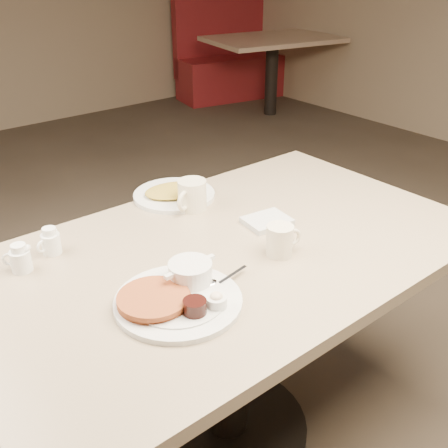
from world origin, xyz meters
TOP-DOWN VIEW (x-y plane):
  - room at (0.00, 0.00)m, footprint 7.04×8.04m
  - diner_table at (0.00, 0.00)m, footprint 1.50×0.90m
  - main_plate at (-0.26, -0.12)m, footprint 0.39×0.33m
  - coffee_mug_near at (0.09, -0.12)m, footprint 0.12×0.09m
  - napkin at (0.19, 0.04)m, footprint 0.15×0.13m
  - coffee_mug_far at (0.07, 0.27)m, footprint 0.15×0.12m
  - creamer_left at (-0.41, 0.30)m, footprint 0.08×0.06m
  - creamer_right at (-0.51, 0.26)m, footprint 0.07×0.06m
  - hash_plate at (0.08, 0.39)m, footprint 0.35×0.35m
  - booth_back_right at (3.02, 3.53)m, footprint 1.48×1.65m

SIDE VIEW (x-z plane):
  - booth_back_right at x=3.02m, z-range -0.15..0.97m
  - diner_table at x=0.00m, z-range 0.21..0.96m
  - napkin at x=0.19m, z-range 0.75..0.77m
  - hash_plate at x=0.08m, z-range 0.75..0.78m
  - main_plate at x=-0.26m, z-range 0.74..0.81m
  - creamer_right at x=-0.51m, z-range 0.75..0.83m
  - creamer_left at x=-0.41m, z-range 0.75..0.83m
  - coffee_mug_near at x=0.09m, z-range 0.75..0.84m
  - coffee_mug_far at x=0.07m, z-range 0.75..0.85m
  - room at x=0.00m, z-range -0.02..2.82m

